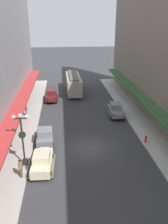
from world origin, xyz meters
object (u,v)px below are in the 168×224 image
pedestrian_1 (21,169)px  parked_car_1 (51,95)px  lamp_post_with_clock (22,138)px  fire_hydrant (146,139)px  parked_car_2 (42,161)px  parked_car_0 (116,110)px  parked_car_3 (45,136)px  pedestrian_0 (26,110)px  streetcar (73,83)px

pedestrian_1 → parked_car_1: bearing=84.8°
lamp_post_with_clock → fire_hydrant: size_ratio=6.29×
parked_car_1 → parked_car_2: (-0.14, -19.71, 0.00)m
parked_car_0 → lamp_post_with_clock: 15.96m
parked_car_0 → parked_car_3: (-9.56, -7.05, 0.00)m
parked_car_1 → parked_car_3: (-0.22, -14.71, 0.00)m
parked_car_3 → pedestrian_1: 6.30m
parked_car_3 → pedestrian_0: parked_car_3 is taller
parked_car_1 → parked_car_0: bearing=-39.4°
parked_car_1 → fire_hydrant: (10.91, -15.81, -0.38)m
parked_car_2 → fire_hydrant: bearing=19.4°
parked_car_0 → streetcar: size_ratio=0.45×
parked_car_2 → pedestrian_0: bearing=103.7°
streetcar → parked_car_3: bearing=-102.3°
parked_car_3 → fire_hydrant: 11.19m
parked_car_2 → streetcar: streetcar is taller
pedestrian_0 → pedestrian_1: 14.08m
parked_car_2 → lamp_post_with_clock: size_ratio=0.84×
parked_car_2 → pedestrian_0: parked_car_2 is taller
parked_car_0 → parked_car_2: (-9.49, -12.05, 0.00)m
pedestrian_1 → parked_car_0: bearing=49.4°
parked_car_2 → pedestrian_1: size_ratio=2.58×
parked_car_1 → streetcar: 6.07m
parked_car_0 → fire_hydrant: parked_car_0 is taller
parked_car_0 → streetcar: 13.31m
pedestrian_0 → streetcar: bearing=57.1°
parked_car_3 → pedestrian_1: size_ratio=2.59×
lamp_post_with_clock → pedestrian_0: bearing=96.9°
parked_car_0 → parked_car_1: (-9.34, 7.66, 0.00)m
parked_car_0 → pedestrian_0: 12.68m
parked_car_2 → parked_car_3: 5.00m
lamp_post_with_clock → pedestrian_0: size_ratio=3.15×
parked_car_2 → parked_car_3: (-0.08, 5.00, 0.00)m
parked_car_3 → streetcar: streetcar is taller
parked_car_2 → fire_hydrant: 11.73m
streetcar → pedestrian_1: bearing=-103.1°
streetcar → parked_car_2: bearing=-99.7°
parked_car_0 → streetcar: streetcar is taller
fire_hydrant → parked_car_2: bearing=-160.6°
streetcar → fire_hydrant: bearing=-71.1°
fire_hydrant → pedestrian_1: (-12.81, -4.97, 0.45)m
streetcar → pedestrian_0: bearing=-122.9°
lamp_post_with_clock → parked_car_0: bearing=45.1°
streetcar → fire_hydrant: size_ratio=11.74×
parked_car_3 → parked_car_0: bearing=36.4°
parked_car_2 → lamp_post_with_clock: 2.78m
parked_car_2 → parked_car_0: bearing=51.8°
parked_car_0 → lamp_post_with_clock: lamp_post_with_clock is taller
parked_car_1 → pedestrian_1: 20.87m
parked_car_0 → pedestrian_1: 17.27m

